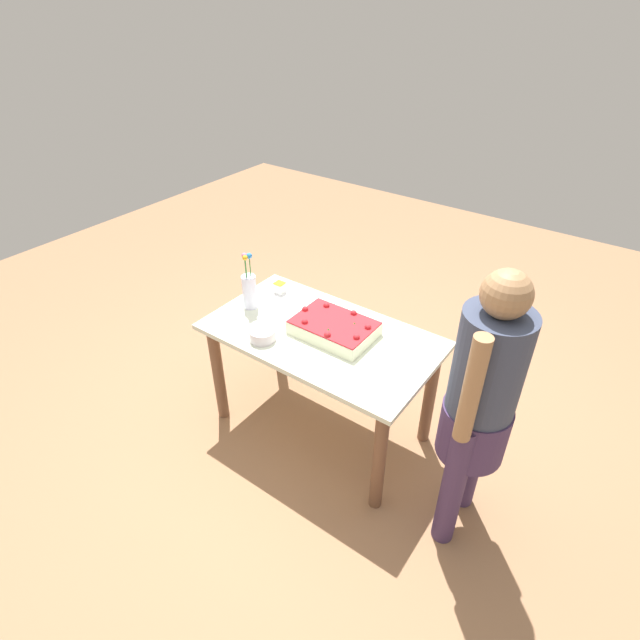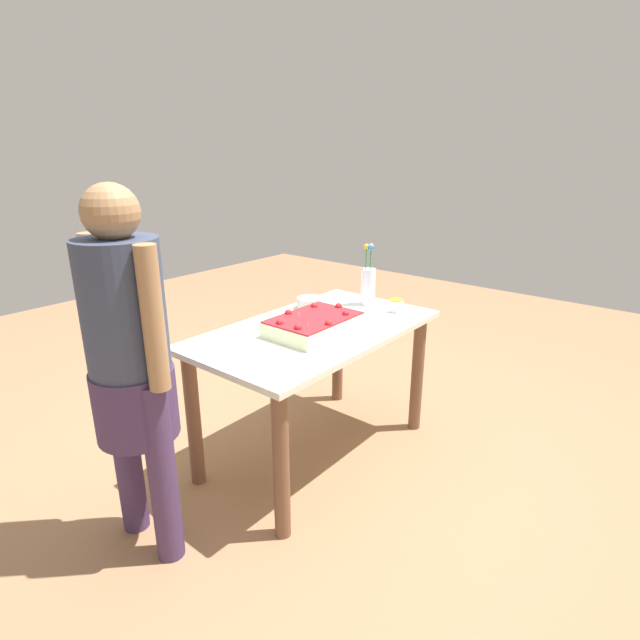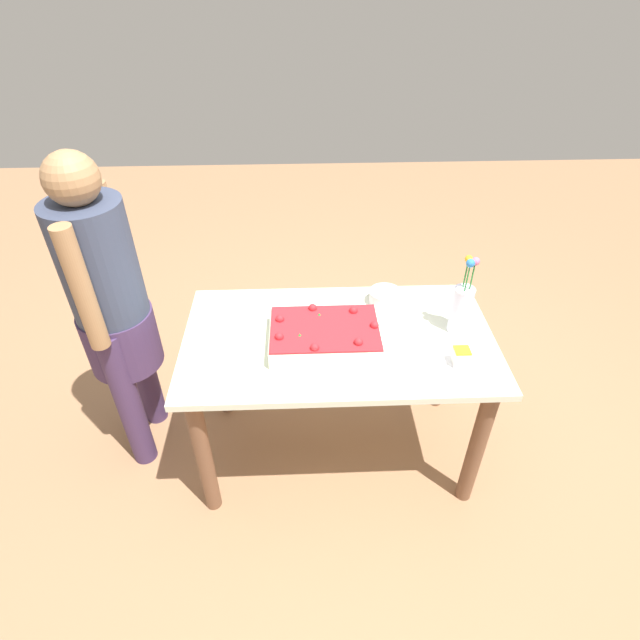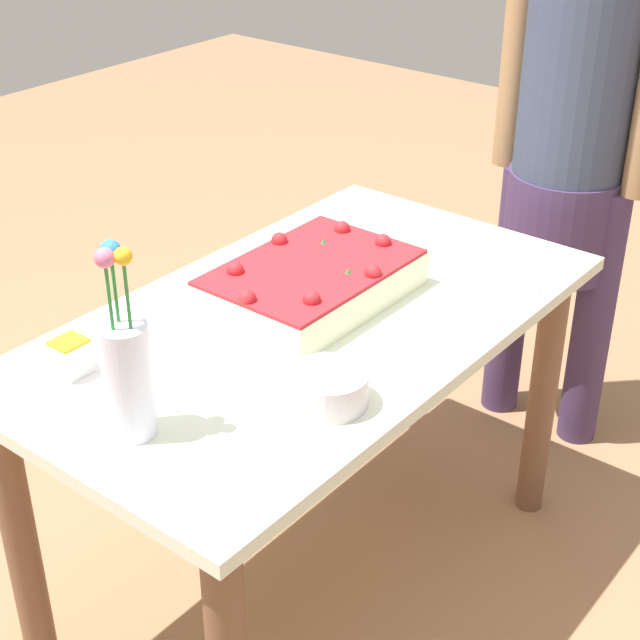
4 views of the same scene
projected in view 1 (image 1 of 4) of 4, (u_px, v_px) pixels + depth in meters
The scene contains 8 objects.
ground_plane at pixel (321, 426), 3.21m from camera, with size 8.00×8.00×0.00m, color #9B6F4E.
dining_table at pixel (321, 352), 2.87m from camera, with size 1.30×0.74×0.73m.
sheet_cake at pixel (334, 328), 2.77m from camera, with size 0.45×0.31×0.11m.
serving_plate_with_slice at pixel (280, 291), 3.14m from camera, with size 0.19×0.19×0.08m.
cake_knife at pixel (361, 382), 2.46m from camera, with size 0.22×0.02×0.00m, color silver.
flower_vase at pixel (249, 289), 2.96m from camera, with size 0.08×0.08×0.36m.
fruit_bowl at pixel (263, 335), 2.73m from camera, with size 0.14×0.14×0.06m, color silver.
person_standing at pixel (481, 399), 2.19m from camera, with size 0.31×0.45×1.49m.
Camera 1 is at (-1.32, 1.84, 2.37)m, focal length 28.00 mm.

